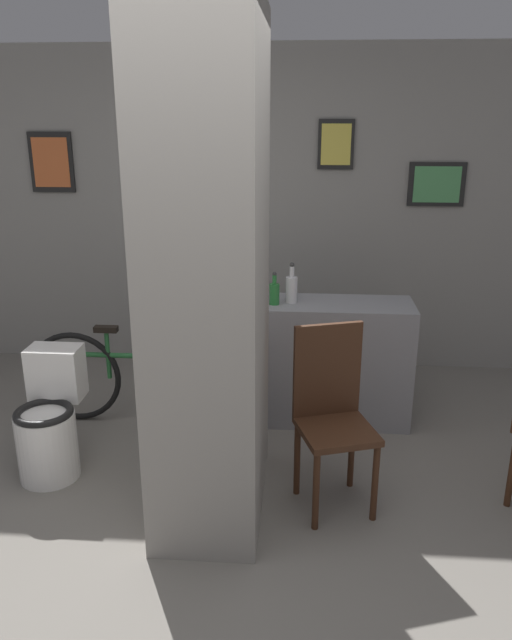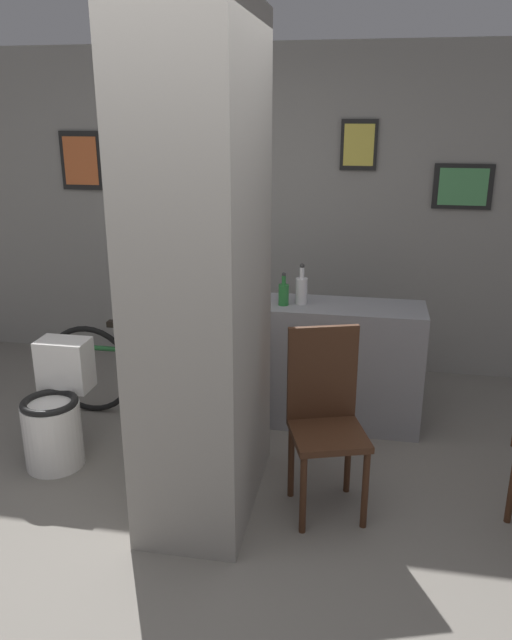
# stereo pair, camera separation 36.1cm
# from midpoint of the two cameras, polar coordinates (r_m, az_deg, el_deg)

# --- Properties ---
(ground_plane) EXTENTS (14.00, 14.00, 0.00)m
(ground_plane) POSITION_cam_midpoint_polar(r_m,az_deg,el_deg) (3.31, -3.46, -20.88)
(ground_plane) COLOR slate
(wall_back) EXTENTS (8.00, 0.09, 2.60)m
(wall_back) POSITION_cam_midpoint_polar(r_m,az_deg,el_deg) (5.20, 3.27, 9.77)
(wall_back) COLOR gray
(wall_back) RESTS_ON ground_plane
(pillar_center) EXTENTS (0.57, 1.03, 2.60)m
(pillar_center) POSITION_cam_midpoint_polar(r_m,az_deg,el_deg) (3.16, -1.64, 3.90)
(pillar_center) COLOR gray
(pillar_center) RESTS_ON ground_plane
(counter_shelf) EXTENTS (1.34, 0.44, 0.86)m
(counter_shelf) POSITION_cam_midpoint_polar(r_m,az_deg,el_deg) (4.38, 8.54, -4.01)
(counter_shelf) COLOR gray
(counter_shelf) RESTS_ON ground_plane
(toilet) EXTENTS (0.35, 0.51, 0.74)m
(toilet) POSITION_cam_midpoint_polar(r_m,az_deg,el_deg) (4.04, -15.40, -8.29)
(toilet) COLOR white
(toilet) RESTS_ON ground_plane
(chair_near_pillar) EXTENTS (0.48, 0.48, 1.02)m
(chair_near_pillar) POSITION_cam_midpoint_polar(r_m,az_deg,el_deg) (3.43, 9.41, -8.53)
(chair_near_pillar) COLOR #422616
(chair_near_pillar) RESTS_ON ground_plane
(bicycle) EXTENTS (1.67, 0.42, 0.71)m
(bicycle) POSITION_cam_midpoint_polar(r_m,az_deg,el_deg) (4.44, -6.83, -4.84)
(bicycle) COLOR black
(bicycle) RESTS_ON ground_plane
(bottle_tall) EXTENTS (0.08, 0.08, 0.28)m
(bottle_tall) POSITION_cam_midpoint_polar(r_m,az_deg,el_deg) (4.20, 6.65, 2.78)
(bottle_tall) COLOR silver
(bottle_tall) RESTS_ON counter_shelf
(bottle_short) EXTENTS (0.07, 0.07, 0.23)m
(bottle_short) POSITION_cam_midpoint_polar(r_m,az_deg,el_deg) (4.17, 5.02, 2.41)
(bottle_short) COLOR #267233
(bottle_short) RESTS_ON counter_shelf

